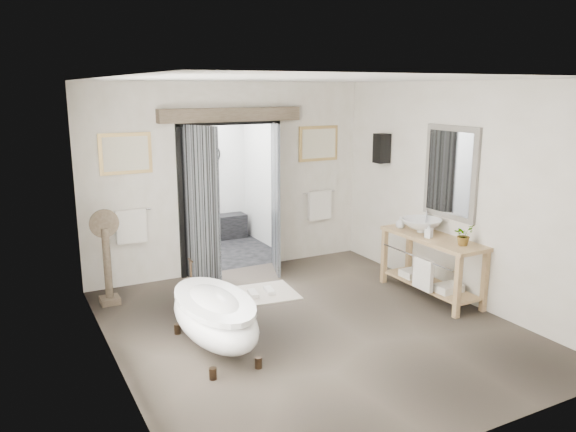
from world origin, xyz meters
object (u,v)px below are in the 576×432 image
object	(u,v)px
clawfoot_tub	(214,315)
basin	(422,225)
vanity	(431,261)
rug	(253,295)

from	to	relation	value
clawfoot_tub	basin	distance (m)	3.29
vanity	basin	xyz separation A→B (m)	(0.04, 0.26, 0.44)
clawfoot_tub	vanity	size ratio (longest dim) A/B	1.05
clawfoot_tub	vanity	world-z (taller)	vanity
clawfoot_tub	rug	bearing A→B (deg)	51.76
clawfoot_tub	rug	world-z (taller)	clawfoot_tub
vanity	clawfoot_tub	bearing A→B (deg)	-177.14
rug	basin	bearing A→B (deg)	-22.55
clawfoot_tub	vanity	distance (m)	3.19
clawfoot_tub	rug	xyz separation A→B (m)	(1.04, 1.32, -0.39)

